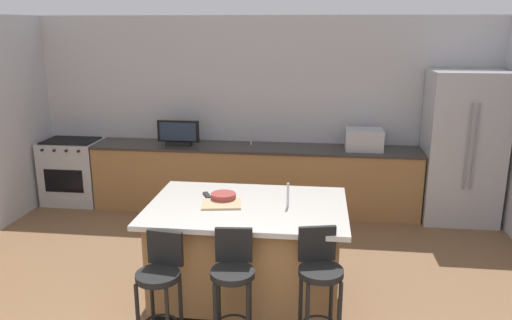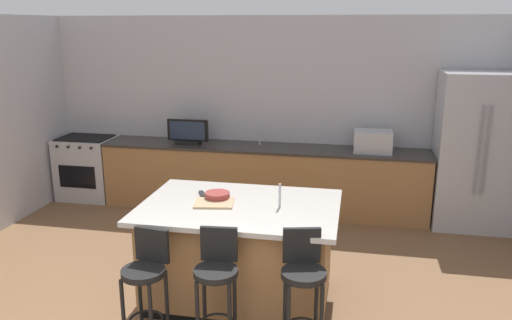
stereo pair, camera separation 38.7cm
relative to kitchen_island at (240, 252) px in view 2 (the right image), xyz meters
The scene contains 15 objects.
wall_back 2.89m from the kitchen_island, 93.53° to the left, with size 6.78×0.12×2.62m, color #BCBCC1.
counter_back 2.39m from the kitchen_island, 95.74° to the left, with size 4.42×0.62×0.90m.
kitchen_island is the anchor object (origin of this frame).
refrigerator 3.42m from the kitchen_island, 43.67° to the left, with size 0.93×0.73×1.95m.
range_oven 3.72m from the kitchen_island, 140.22° to the left, with size 0.79×0.63×0.92m.
microwave 2.73m from the kitchen_island, 63.02° to the left, with size 0.48×0.36×0.28m, color #B7BABF.
tv_monitor 2.71m from the kitchen_island, 118.66° to the left, with size 0.57×0.16×0.34m.
sink_faucet_back 2.55m from the kitchen_island, 96.79° to the left, with size 0.02×0.02×0.24m, color #B2B2B7.
sink_faucet_island 0.67m from the kitchen_island, ahead, with size 0.02×0.02×0.22m, color #B2B2B7.
bar_stool_left 1.00m from the kitchen_island, 124.53° to the right, with size 0.34×0.36×0.95m.
bar_stool_center 0.78m from the kitchen_island, 90.21° to the right, with size 0.34×0.35×0.99m.
bar_stool_right 0.98m from the kitchen_island, 47.66° to the right, with size 0.35×0.37×1.01m.
fruit_bowl 0.55m from the kitchen_island, 156.92° to the left, with size 0.23×0.23×0.07m, color #993833.
tv_remote 0.65m from the kitchen_island, 155.51° to the left, with size 0.04×0.17×0.02m, color black.
cutting_board 0.52m from the kitchen_island, behind, with size 0.35×0.27×0.02m, color tan.
Camera 2 is at (1.15, -1.99, 2.50)m, focal length 35.54 mm.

